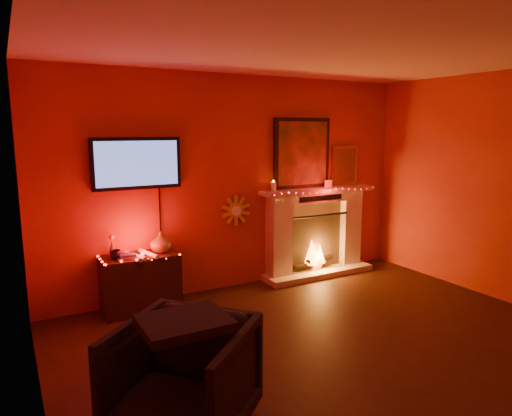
% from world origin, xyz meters
% --- Properties ---
extents(room, '(5.00, 5.00, 5.00)m').
position_xyz_m(room, '(0.00, 0.00, 1.35)').
color(room, black).
rests_on(room, ground).
extents(floor, '(5.00, 5.00, 0.00)m').
position_xyz_m(floor, '(0.00, 0.00, 0.00)').
color(floor, black).
rests_on(floor, ground).
extents(fireplace, '(1.72, 0.40, 2.18)m').
position_xyz_m(fireplace, '(1.14, 2.39, 0.72)').
color(fireplace, beige).
rests_on(fireplace, floor).
extents(tv, '(1.00, 0.07, 1.24)m').
position_xyz_m(tv, '(-1.30, 2.45, 1.65)').
color(tv, black).
rests_on(tv, room).
extents(sunburst_clock, '(0.40, 0.03, 0.40)m').
position_xyz_m(sunburst_clock, '(-0.05, 2.48, 1.00)').
color(sunburst_clock, gold).
rests_on(sunburst_clock, room).
extents(console_table, '(0.84, 0.51, 0.89)m').
position_xyz_m(console_table, '(-1.36, 2.26, 0.36)').
color(console_table, black).
rests_on(console_table, floor).
extents(armchair, '(1.19, 1.19, 0.78)m').
position_xyz_m(armchair, '(-1.69, 0.00, 0.39)').
color(armchair, black).
rests_on(armchair, floor).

